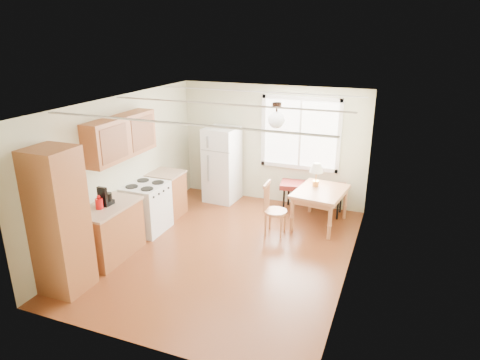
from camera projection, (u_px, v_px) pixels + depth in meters
The scene contains 11 objects.
room_shell at pixel (226, 181), 6.85m from camera, with size 4.60×5.60×2.62m.
kitchen_run at pixel (115, 204), 7.01m from camera, with size 0.65×3.40×2.20m.
window_unit at pixel (300, 133), 8.71m from camera, with size 1.64×0.05×1.51m.
pendant_light at pixel (277, 119), 6.63m from camera, with size 0.26×0.26×0.40m.
refrigerator at pixel (222, 165), 9.20m from camera, with size 0.71×0.71×1.61m.
bench at pixel (313, 187), 8.64m from camera, with size 1.36×0.66×0.60m.
dining_table at pixel (320, 195), 8.03m from camera, with size 0.99×1.23×0.71m.
chair at pixel (271, 205), 7.73m from camera, with size 0.42×0.42×0.96m.
table_lamp at pixel (316, 170), 8.10m from camera, with size 0.26×0.26×0.46m.
coffee_maker at pixel (106, 198), 6.78m from camera, with size 0.17×0.22×0.33m.
kettle at pixel (99, 203), 6.65m from camera, with size 0.12×0.12×0.23m.
Camera 1 is at (2.57, -5.92, 3.54)m, focal length 32.00 mm.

